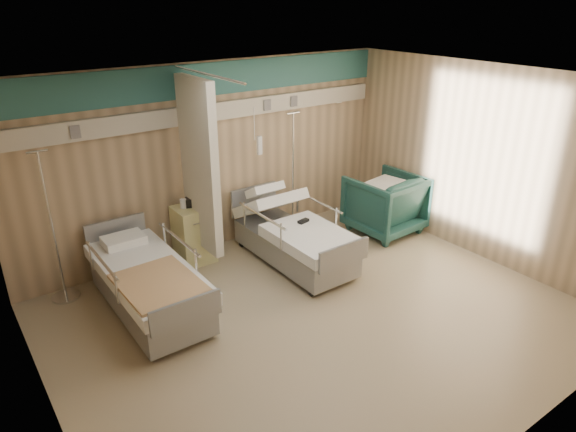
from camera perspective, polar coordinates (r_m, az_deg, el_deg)
The scene contains 13 objects.
ground at distance 6.42m, azimuth 3.30°, elevation -11.12°, with size 6.00×5.00×0.00m, color gray.
room_walls at distance 5.75m, azimuth 1.89°, elevation 5.44°, with size 6.04×5.04×2.82m.
bed_right at distance 7.46m, azimuth 0.67°, elevation -2.99°, with size 1.00×2.16×0.63m, color white, non-canonical shape.
bed_left at distance 6.56m, azimuth -15.14°, elevation -7.92°, with size 1.00×2.16×0.63m, color white, non-canonical shape.
bedside_cabinet at distance 7.59m, azimuth -10.42°, elevation -2.01°, with size 0.50×0.48×0.85m, color #DED88A.
visitor_armchair at distance 8.53m, azimuth 10.70°, elevation 1.36°, with size 1.04×1.07×0.97m, color #1C4641.
waffle_blanket at distance 8.32m, azimuth 11.13°, elevation 4.59°, with size 0.63×0.56×0.07m, color silver.
iv_stand_right at distance 8.45m, azimuth 0.52°, elevation 0.98°, with size 0.35×0.35×1.98m.
iv_stand_left at distance 7.17m, azimuth -23.93°, elevation -5.53°, with size 0.35×0.35×1.98m.
call_remote at distance 7.34m, azimuth 1.72°, elevation -0.57°, with size 0.17×0.08×0.04m, color black.
tan_blanket at distance 6.00m, azimuth -14.19°, elevation -7.25°, with size 0.81×1.02×0.04m, color tan.
toiletry_bag at distance 7.43m, azimuth -10.44°, elevation 1.54°, with size 0.23×0.15×0.13m, color black.
white_cup at distance 7.39m, azimuth -11.56°, elevation 1.35°, with size 0.09×0.09×0.13m, color white.
Camera 1 is at (-3.38, -4.06, 3.64)m, focal length 32.00 mm.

